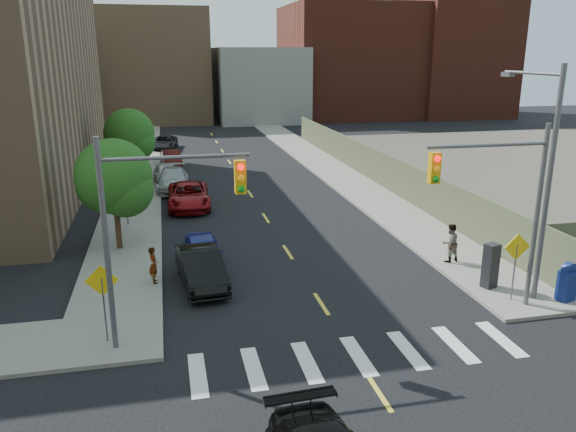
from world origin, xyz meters
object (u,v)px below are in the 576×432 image
parked_car_black (201,268)px  parked_car_silver (173,180)px  pedestrian_east (450,243)px  parked_car_grey (165,143)px  pedestrian_west (154,265)px  parked_car_blue (202,253)px  mailbox (567,282)px  parked_car_maroon (172,159)px  payphone (490,266)px  parked_car_red (189,195)px  parked_car_white (167,175)px

parked_car_black → parked_car_silver: (-0.75, 17.36, 0.01)m
parked_car_black → pedestrian_east: pedestrian_east is taller
parked_car_black → parked_car_silver: size_ratio=0.87×
parked_car_grey → pedestrian_west: size_ratio=3.19×
parked_car_blue → pedestrian_east: pedestrian_east is taller
parked_car_black → parked_car_grey: bearing=86.1°
pedestrian_east → pedestrian_west: bearing=-12.4°
parked_car_grey → pedestrian_west: 34.95m
mailbox → pedestrian_east: 5.35m
parked_car_silver → parked_car_maroon: size_ratio=1.23×
parked_car_black → parked_car_maroon: (-0.65, 25.96, -0.05)m
mailbox → parked_car_silver: bearing=107.4°
parked_car_black → payphone: 11.82m
parked_car_red → parked_car_white: (-1.23, 6.55, 0.00)m
parked_car_maroon → mailbox: (14.23, -30.87, 0.19)m
parked_car_maroon → mailbox: bearing=-68.4°
parked_car_white → parked_car_grey: size_ratio=0.91×
parked_car_blue → parked_car_maroon: 24.14m
parked_car_silver → pedestrian_east: pedestrian_east is taller
parked_car_maroon → pedestrian_east: (11.88, -26.07, 0.34)m
parked_car_maroon → pedestrian_east: bearing=-68.7°
pedestrian_west → parked_car_red: bearing=-17.9°
parked_car_maroon → pedestrian_east: pedestrian_east is taller
parked_car_red → parked_car_white: size_ratio=1.22×
parked_car_blue → parked_car_maroon: (-0.83, 24.13, -0.03)m
parked_car_maroon → payphone: 31.49m
payphone → pedestrian_west: payphone is taller
parked_car_red → pedestrian_east: bearing=-47.1°
parked_car_red → mailbox: (13.47, -17.43, 0.13)m
parked_car_blue → pedestrian_east: size_ratio=2.42×
parked_car_grey → mailbox: mailbox is taller
parked_car_blue → parked_car_grey: 33.43m
parked_car_silver → parked_car_grey: parked_car_silver is taller
parked_car_white → parked_car_maroon: parked_car_white is taller
parked_car_black → parked_car_grey: (-1.12, 35.24, -0.07)m
parked_car_silver → parked_car_grey: size_ratio=1.07×
parked_car_blue → mailbox: 15.00m
parked_car_silver → parked_car_maroon: parked_car_silver is taller
parked_car_maroon → mailbox: mailbox is taller
parked_car_grey → pedestrian_east: size_ratio=2.77×
mailbox → parked_car_maroon: bearing=99.4°
parked_car_black → parked_car_blue: bearing=78.7°
parked_car_silver → pedestrian_west: pedestrian_west is taller
parked_car_blue → parked_car_black: size_ratio=0.94×
parked_car_white → parked_car_grey: bearing=84.9°
parked_car_red → parked_car_grey: bearing=94.6°
parked_car_red → pedestrian_west: pedestrian_west is taller
parked_car_grey → parked_car_blue: bearing=-81.9°
mailbox → payphone: payphone is taller
pedestrian_west → pedestrian_east: pedestrian_east is taller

